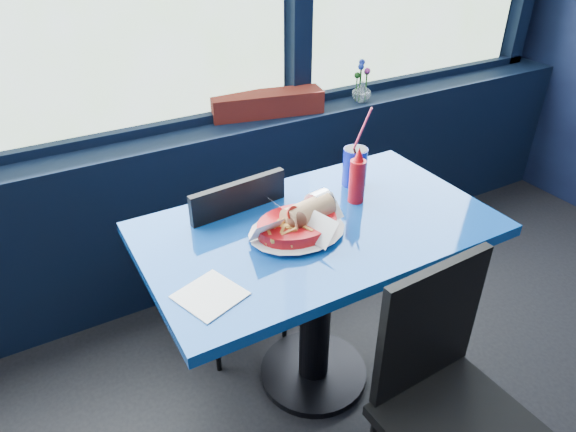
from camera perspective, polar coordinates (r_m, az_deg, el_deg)
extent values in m
cube|color=black|center=(2.52, -13.40, -0.03)|extent=(5.00, 0.26, 0.80)
cube|color=black|center=(2.41, -15.21, 9.14)|extent=(4.80, 0.08, 0.06)
cylinder|color=black|center=(2.24, 2.81, -16.88)|extent=(0.44, 0.44, 0.03)
cylinder|color=black|center=(2.01, 3.06, -10.78)|extent=(0.12, 0.12, 0.68)
cube|color=#0D3E91|center=(1.77, 3.42, -1.46)|extent=(1.20, 0.70, 0.04)
cube|color=black|center=(1.64, 18.75, -21.53)|extent=(0.41, 0.41, 0.04)
cube|color=black|center=(1.55, 15.47, -11.70)|extent=(0.38, 0.04, 0.43)
cylinder|color=black|center=(1.96, 17.21, -19.86)|extent=(0.02, 0.02, 0.41)
cube|color=black|center=(2.17, -6.62, -4.54)|extent=(0.43, 0.43, 0.04)
cube|color=black|center=(1.89, -5.27, -1.97)|extent=(0.37, 0.06, 0.43)
cylinder|color=black|center=(2.48, -4.84, -5.39)|extent=(0.02, 0.02, 0.40)
cylinder|color=black|center=(2.26, -0.41, -9.64)|extent=(0.02, 0.02, 0.40)
cylinder|color=black|center=(2.37, -11.85, -8.12)|extent=(0.02, 0.02, 0.40)
cylinder|color=black|center=(2.14, -7.99, -12.97)|extent=(0.02, 0.02, 0.40)
cube|color=maroon|center=(2.53, -2.36, 12.37)|extent=(0.56, 0.25, 0.11)
imported|color=silver|center=(2.73, 8.19, 13.51)|extent=(0.13, 0.13, 0.10)
cylinder|color=#1E5919|center=(2.71, 7.96, 14.11)|extent=(0.01, 0.01, 0.17)
sphere|color=#1E38B2|center=(2.68, 8.12, 16.10)|extent=(0.03, 0.03, 0.03)
cylinder|color=#1E5919|center=(2.72, 8.66, 13.91)|extent=(0.01, 0.01, 0.14)
sphere|color=#CE3C9D|center=(2.70, 8.81, 15.66)|extent=(0.03, 0.03, 0.03)
cylinder|color=#1E5919|center=(2.73, 8.05, 14.42)|extent=(0.01, 0.01, 0.18)
sphere|color=#1E38B2|center=(2.70, 8.22, 16.56)|extent=(0.03, 0.03, 0.03)
cylinder|color=#1E5919|center=(2.72, 7.59, 13.71)|extent=(0.01, 0.01, 0.12)
sphere|color=#1E5919|center=(2.70, 7.71, 15.23)|extent=(0.03, 0.03, 0.03)
cylinder|color=#1E5919|center=(2.74, 8.62, 13.93)|extent=(0.01, 0.01, 0.13)
sphere|color=#1E5919|center=(2.72, 8.77, 15.55)|extent=(0.03, 0.03, 0.03)
cylinder|color=#B60C11|center=(1.69, 1.02, -1.28)|extent=(0.34, 0.34, 0.05)
cylinder|color=white|center=(1.69, 1.02, -1.62)|extent=(0.33, 0.33, 0.00)
cylinder|color=silver|center=(1.75, 3.53, 1.32)|extent=(0.08, 0.10, 0.09)
sphere|color=brown|center=(1.65, 1.01, -0.49)|extent=(0.06, 0.06, 0.06)
cylinder|color=red|center=(1.64, 0.55, 0.28)|extent=(0.05, 0.05, 0.01)
cylinder|color=#B60C11|center=(1.86, 7.66, 3.83)|extent=(0.06, 0.06, 0.16)
cone|color=#B60C11|center=(1.82, 7.90, 6.83)|extent=(0.04, 0.04, 0.05)
cylinder|color=#0D1996|center=(1.99, 7.42, 5.45)|extent=(0.09, 0.09, 0.15)
cylinder|color=black|center=(1.95, 7.56, 7.30)|extent=(0.08, 0.08, 0.01)
cylinder|color=#EF3253|center=(1.93, 8.07, 9.09)|extent=(0.06, 0.06, 0.20)
cube|color=white|center=(1.47, -8.65, -8.70)|extent=(0.21, 0.21, 0.00)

